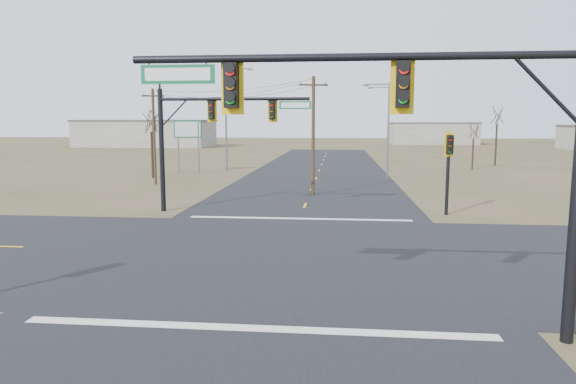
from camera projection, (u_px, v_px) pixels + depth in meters
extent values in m
plane|color=brown|center=(285.00, 254.00, 20.31)|extent=(320.00, 320.00, 0.00)
cube|color=black|center=(285.00, 254.00, 20.31)|extent=(160.00, 14.00, 0.02)
cube|color=black|center=(285.00, 254.00, 20.31)|extent=(14.00, 160.00, 0.02)
cube|color=silver|center=(255.00, 328.00, 12.91)|extent=(12.00, 0.40, 0.01)
cube|color=silver|center=(300.00, 219.00, 27.70)|extent=(12.00, 0.40, 0.01)
cylinder|color=black|center=(351.00, 57.00, 11.80)|extent=(10.37, 0.19, 0.19)
cube|color=#0E6236|center=(178.00, 74.00, 12.24)|extent=(1.80, 0.05, 0.45)
cylinder|color=black|center=(162.00, 151.00, 29.84)|extent=(0.28, 0.28, 7.10)
cylinder|color=black|center=(234.00, 99.00, 29.03)|extent=(8.62, 0.18, 0.18)
cube|color=#0E6236|center=(295.00, 105.00, 28.74)|extent=(1.80, 0.05, 0.45)
cylinder|color=black|center=(448.00, 175.00, 28.70)|extent=(0.19, 0.19, 4.50)
cylinder|color=#4A341F|center=(313.00, 137.00, 36.20)|extent=(0.24, 0.24, 8.38)
cube|color=#4A341F|center=(314.00, 85.00, 35.72)|extent=(2.03, 0.54, 0.12)
cylinder|color=#4A341F|center=(154.00, 137.00, 42.86)|extent=(0.23, 0.23, 7.97)
cube|color=#4A341F|center=(153.00, 96.00, 42.41)|extent=(1.95, 0.16, 0.12)
cylinder|color=slate|center=(178.00, 147.00, 53.42)|extent=(0.14, 0.14, 5.42)
cylinder|color=slate|center=(199.00, 147.00, 53.21)|extent=(0.14, 0.14, 5.42)
cube|color=#0E6236|center=(188.00, 129.00, 53.07)|extent=(2.68, 1.24, 1.81)
cylinder|color=slate|center=(388.00, 131.00, 47.36)|extent=(0.18, 0.18, 8.87)
cylinder|color=slate|center=(378.00, 84.00, 46.90)|extent=(2.13, 0.11, 0.11)
cube|color=slate|center=(366.00, 85.00, 47.01)|extent=(0.53, 0.37, 0.16)
cylinder|color=slate|center=(388.00, 125.00, 64.54)|extent=(0.20, 0.20, 9.79)
cylinder|color=slate|center=(380.00, 87.00, 64.03)|extent=(2.35, 0.12, 0.12)
cube|color=slate|center=(370.00, 88.00, 64.16)|extent=(0.59, 0.40, 0.18)
cylinder|color=slate|center=(226.00, 119.00, 55.25)|extent=(0.22, 0.22, 11.09)
cylinder|color=slate|center=(237.00, 68.00, 54.40)|extent=(2.66, 0.13, 0.13)
cube|color=slate|center=(250.00, 69.00, 54.29)|extent=(0.62, 0.29, 0.20)
cylinder|color=black|center=(152.00, 155.00, 47.98)|extent=(0.21, 0.21, 4.33)
cylinder|color=black|center=(153.00, 146.00, 64.07)|extent=(0.22, 0.22, 4.70)
cylinder|color=black|center=(473.00, 154.00, 56.83)|extent=(0.18, 0.18, 3.45)
cylinder|color=black|center=(496.00, 145.00, 62.23)|extent=(0.22, 0.22, 5.06)
cube|color=#AAA497|center=(147.00, 134.00, 112.58)|extent=(28.00, 14.00, 5.50)
cube|color=#AAA497|center=(432.00, 134.00, 126.04)|extent=(20.00, 12.00, 5.00)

